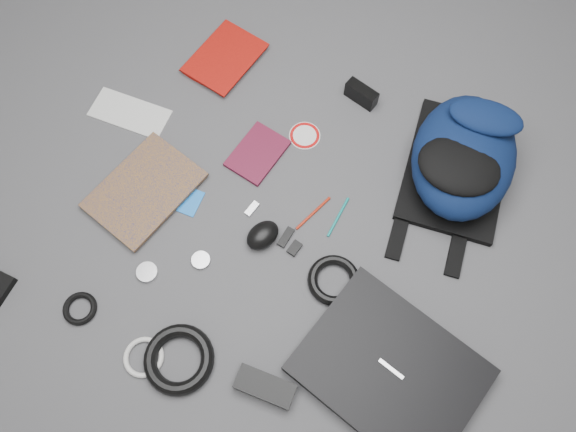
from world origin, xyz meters
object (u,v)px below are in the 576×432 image
at_px(textbook_red, 202,45).
at_px(compact_camera, 361,94).
at_px(mouse, 263,235).
at_px(backpack, 464,156).
at_px(comic_book, 117,169).
at_px(laptop, 390,370).
at_px(dvd_case, 258,153).
at_px(power_brick, 265,387).

bearing_deg(textbook_red, compact_camera, 13.26).
bearing_deg(mouse, textbook_red, 155.83).
relative_size(backpack, textbook_red, 1.84).
bearing_deg(backpack, comic_book, -162.59).
bearing_deg(laptop, dvd_case, 157.78).
xyz_separation_m(laptop, power_brick, (-0.26, -0.16, -0.00)).
bearing_deg(backpack, compact_camera, 154.53).
distance_m(comic_book, dvd_case, 0.39).
height_order(comic_book, power_brick, power_brick).
height_order(laptop, mouse, mouse).
distance_m(dvd_case, mouse, 0.25).
bearing_deg(laptop, mouse, 170.93).
xyz_separation_m(laptop, textbook_red, (-0.85, 0.67, -0.01)).
distance_m(textbook_red, dvd_case, 0.41).
xyz_separation_m(laptop, compact_camera, (-0.35, 0.69, 0.01)).
xyz_separation_m(backpack, textbook_red, (-0.83, 0.09, -0.07)).
bearing_deg(comic_book, laptop, 1.74).
relative_size(backpack, comic_book, 1.44).
bearing_deg(power_brick, laptop, 28.60).
relative_size(laptop, mouse, 4.34).
distance_m(compact_camera, mouse, 0.51).
distance_m(mouse, power_brick, 0.38).
height_order(laptop, textbook_red, laptop).
relative_size(textbook_red, comic_book, 0.79).
distance_m(backpack, dvd_case, 0.56).
xyz_separation_m(comic_book, compact_camera, (0.53, 0.49, 0.02)).
xyz_separation_m(backpack, comic_book, (-0.85, -0.38, -0.08)).
xyz_separation_m(laptop, mouse, (-0.42, 0.18, 0.00)).
height_order(backpack, compact_camera, backpack).
relative_size(compact_camera, mouse, 1.03).
distance_m(backpack, power_brick, 0.78).
xyz_separation_m(mouse, power_brick, (0.17, -0.34, -0.01)).
height_order(laptop, comic_book, laptop).
bearing_deg(comic_book, mouse, 12.60).
height_order(laptop, power_brick, laptop).
bearing_deg(backpack, textbook_red, 167.33).
bearing_deg(compact_camera, dvd_case, -109.37).
xyz_separation_m(laptop, comic_book, (-0.87, 0.20, -0.01)).
xyz_separation_m(dvd_case, power_brick, (0.29, -0.56, 0.01)).
xyz_separation_m(backpack, dvd_case, (-0.52, -0.18, -0.08)).
bearing_deg(compact_camera, comic_book, -122.09).
bearing_deg(mouse, power_brick, -39.74).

